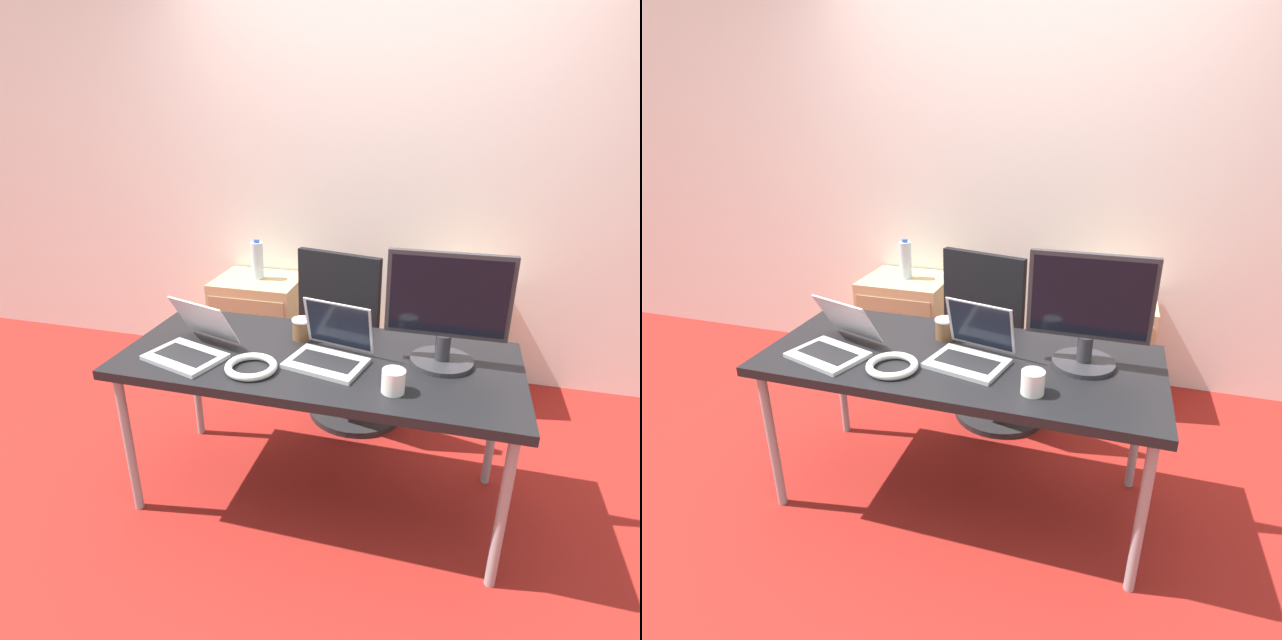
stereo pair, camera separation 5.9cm
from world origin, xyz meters
TOP-DOWN VIEW (x-y plane):
  - ground_plane at (0.00, 0.00)m, footprint 14.00×14.00m
  - wall_back at (0.00, 1.39)m, footprint 10.00×0.05m
  - desk at (0.00, 0.00)m, footprint 1.65×0.72m
  - office_chair at (0.02, 0.67)m, footprint 0.58×0.61m
  - cabinet_left at (-0.72, 1.13)m, footprint 0.55×0.46m
  - cabinet_right at (0.57, 1.13)m, footprint 0.55×0.46m
  - water_bottle at (-0.72, 1.13)m, footprint 0.08×0.08m
  - laptop_left at (0.06, -0.02)m, footprint 0.34×0.33m
  - laptop_right at (-0.52, -0.11)m, footprint 0.36×0.40m
  - monitor at (0.50, 0.07)m, footprint 0.48×0.25m
  - coffee_cup_white at (0.34, -0.20)m, footprint 0.09×0.09m
  - coffee_cup_brown at (-0.11, 0.15)m, footprint 0.09×0.09m
  - cable_coil at (-0.22, -0.19)m, footprint 0.21×0.21m

SIDE VIEW (x-z plane):
  - ground_plane at x=0.00m, z-range 0.00..0.00m
  - cabinet_left at x=-0.72m, z-range 0.00..0.66m
  - cabinet_right at x=0.57m, z-range 0.00..0.66m
  - office_chair at x=0.02m, z-range -0.14..0.90m
  - desk at x=0.00m, z-range 0.31..1.04m
  - cable_coil at x=-0.22m, z-range 0.73..0.76m
  - coffee_cup_white at x=0.34m, z-range 0.73..0.82m
  - laptop_right at x=-0.52m, z-range 0.67..0.88m
  - water_bottle at x=-0.72m, z-range 0.65..0.91m
  - coffee_cup_brown at x=-0.11m, z-range 0.73..0.83m
  - laptop_left at x=0.06m, z-range 0.66..0.89m
  - monitor at x=0.50m, z-range 0.73..1.19m
  - wall_back at x=0.00m, z-range 0.00..2.60m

